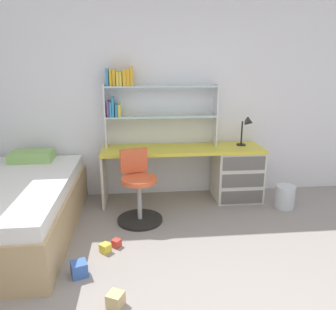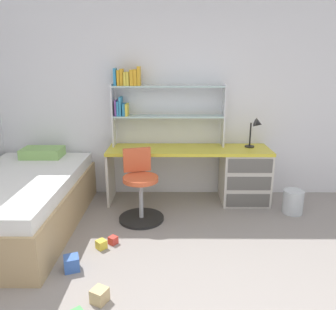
{
  "view_description": "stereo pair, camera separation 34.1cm",
  "coord_description": "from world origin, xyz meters",
  "views": [
    {
      "loc": [
        -0.57,
        -1.5,
        1.74
      ],
      "look_at": [
        -0.25,
        1.78,
        0.82
      ],
      "focal_mm": 34.78,
      "sensor_mm": 36.0,
      "label": 1
    },
    {
      "loc": [
        -0.23,
        -1.51,
        1.74
      ],
      "look_at": [
        -0.25,
        1.78,
        0.82
      ],
      "focal_mm": 34.78,
      "sensor_mm": 36.0,
      "label": 2
    }
  ],
  "objects": [
    {
      "name": "room_shell",
      "position": [
        -1.32,
        1.34,
        1.3
      ],
      "size": [
        5.98,
        6.55,
        2.6
      ],
      "color": "silver",
      "rests_on": "ground_plane"
    },
    {
      "name": "desk",
      "position": [
        0.55,
        2.48,
        0.4
      ],
      "size": [
        2.06,
        0.54,
        0.71
      ],
      "color": "gold",
      "rests_on": "ground_plane"
    },
    {
      "name": "bookshelf_hutch",
      "position": [
        -0.47,
        2.64,
        1.32
      ],
      "size": [
        1.43,
        0.22,
        1.01
      ],
      "color": "silver",
      "rests_on": "desk"
    },
    {
      "name": "desk_lamp",
      "position": [
        0.86,
        2.52,
        0.97
      ],
      "size": [
        0.2,
        0.17,
        0.38
      ],
      "color": "black",
      "rests_on": "desk"
    },
    {
      "name": "swivel_chair",
      "position": [
        -0.57,
        1.96,
        0.33
      ],
      "size": [
        0.52,
        0.52,
        0.81
      ],
      "color": "black",
      "rests_on": "ground_plane"
    },
    {
      "name": "bed_platform",
      "position": [
        -1.87,
        1.75,
        0.29
      ],
      "size": [
        1.2,
        2.04,
        0.71
      ],
      "color": "tan",
      "rests_on": "ground_plane"
    },
    {
      "name": "waste_bin",
      "position": [
        1.26,
        2.12,
        0.14
      ],
      "size": [
        0.24,
        0.24,
        0.29
      ],
      "primitive_type": "cylinder",
      "color": "silver",
      "rests_on": "ground_plane"
    },
    {
      "name": "toy_block_blue_0",
      "position": [
        -1.09,
        0.96,
        0.06
      ],
      "size": [
        0.16,
        0.16,
        0.13
      ],
      "primitive_type": "cube",
      "rotation": [
        0.0,
        0.0,
        1.92
      ],
      "color": "#3860B7",
      "rests_on": "ground_plane"
    },
    {
      "name": "toy_block_natural_2",
      "position": [
        -0.76,
        0.56,
        0.06
      ],
      "size": [
        0.15,
        0.15,
        0.11
      ],
      "primitive_type": "cube",
      "rotation": [
        0.0,
        0.0,
        1.1
      ],
      "color": "tan",
      "rests_on": "ground_plane"
    },
    {
      "name": "toy_block_red_3",
      "position": [
        -0.8,
        1.4,
        0.04
      ],
      "size": [
        0.11,
        0.11,
        0.08
      ],
      "primitive_type": "cube",
      "rotation": [
        0.0,
        0.0,
        2.51
      ],
      "color": "red",
      "rests_on": "ground_plane"
    },
    {
      "name": "toy_block_yellow_4",
      "position": [
        -0.9,
        1.31,
        0.04
      ],
      "size": [
        0.12,
        0.12,
        0.09
      ],
      "primitive_type": "cube",
      "rotation": [
        0.0,
        0.0,
        0.8
      ],
      "color": "gold",
      "rests_on": "ground_plane"
    }
  ]
}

